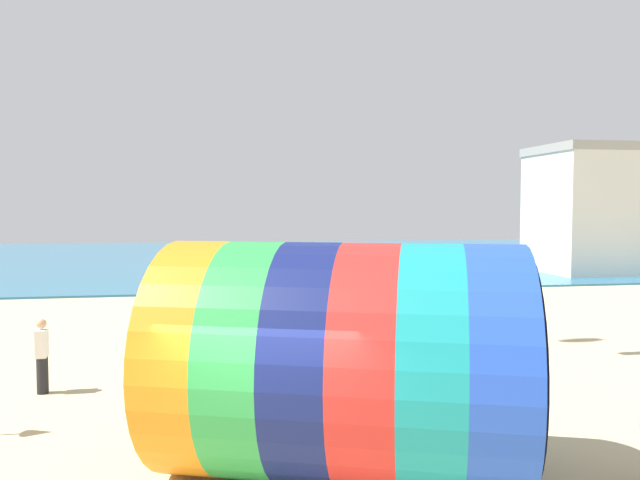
{
  "coord_description": "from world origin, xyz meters",
  "views": [
    {
      "loc": [
        -0.44,
        -7.75,
        4.01
      ],
      "look_at": [
        1.39,
        3.12,
        3.41
      ],
      "focal_mm": 35.0,
      "sensor_mm": 36.0,
      "label": 1
    }
  ],
  "objects": [
    {
      "name": "sea",
      "position": [
        0.0,
        40.64,
        0.05
      ],
      "size": [
        120.0,
        40.0,
        0.1
      ],
      "primitive_type": "cube",
      "color": "teal",
      "rests_on": "ground"
    },
    {
      "name": "bystander_near_water",
      "position": [
        8.57,
        13.77,
        0.94
      ],
      "size": [
        0.33,
        0.41,
        1.81
      ],
      "color": "#726651",
      "rests_on": "ground"
    },
    {
      "name": "promenade_building",
      "position": [
        22.91,
        26.02,
        3.79
      ],
      "size": [
        8.87,
        5.92,
        7.57
      ],
      "color": "silver",
      "rests_on": "ground"
    },
    {
      "name": "bystander_mid_beach",
      "position": [
        -4.12,
        6.21,
        0.82
      ],
      "size": [
        0.24,
        0.37,
        1.61
      ],
      "color": "black",
      "rests_on": "ground"
    },
    {
      "name": "giant_inflatable_tube",
      "position": [
        1.41,
        1.11,
        1.74
      ],
      "size": [
        6.0,
        4.99,
        3.48
      ],
      "color": "orange",
      "rests_on": "ground"
    }
  ]
}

